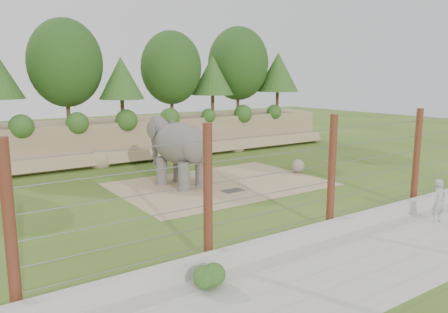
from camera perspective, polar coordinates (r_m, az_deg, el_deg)
ground at (r=19.00m, az=3.43°, el=-5.64°), size 90.00×90.00×0.00m
back_embankment at (r=29.58m, az=-10.92°, el=7.67°), size 30.00×5.52×8.77m
dirt_patch at (r=21.63m, az=-0.41°, el=-3.63°), size 10.00×7.00×0.02m
drain_grate at (r=20.32m, az=1.16°, el=-4.47°), size 1.00×0.60×0.03m
elephant at (r=21.09m, az=-5.67°, el=0.45°), size 2.39×4.25×3.25m
stone_ball at (r=24.48m, az=9.62°, el=-1.23°), size 0.74×0.74×0.74m
retaining_wall at (r=15.47m, az=15.01°, el=-8.75°), size 26.00×0.35×0.50m
walkway at (r=14.43m, az=21.10°, el=-11.54°), size 26.00×4.00×0.01m
barrier_fence at (r=15.32m, az=13.89°, el=-2.09°), size 20.26×0.26×4.00m
walkway_shrub at (r=11.28m, az=-2.00°, el=-15.26°), size 0.65×0.65×0.65m
zookeeper at (r=17.63m, az=26.29°, el=-5.24°), size 0.61×0.42×1.60m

